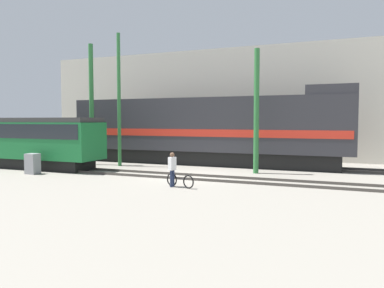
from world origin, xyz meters
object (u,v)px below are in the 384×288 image
utility_pole_center (119,100)px  utility_pole_right (256,111)px  bicycle (180,181)px  utility_pole_left (92,105)px  freight_locomotive (206,130)px  streetcar (23,139)px  person (172,166)px  signal_box (33,164)px

utility_pole_center → utility_pole_right: utility_pole_center is taller
bicycle → utility_pole_left: 11.95m
freight_locomotive → streetcar: (-10.67, -6.37, -0.58)m
utility_pole_left → utility_pole_right: bearing=-0.0°
freight_locomotive → person: bearing=-79.8°
person → utility_pole_right: (2.66, 6.05, 2.69)m
streetcar → person: 12.70m
signal_box → freight_locomotive: bearing=47.2°
bicycle → person: (-0.39, -0.03, 0.67)m
person → utility_pole_right: utility_pole_right is taller
utility_pole_left → utility_pole_center: bearing=-0.0°
streetcar → utility_pole_left: utility_pole_left is taller
streetcar → bicycle: size_ratio=7.19×
freight_locomotive → utility_pole_right: (4.33, -3.18, 1.20)m
utility_pole_right → signal_box: bearing=-156.6°
utility_pole_right → freight_locomotive: bearing=143.7°
streetcar → utility_pole_center: 6.86m
freight_locomotive → streetcar: 12.44m
freight_locomotive → utility_pole_right: size_ratio=2.73×
freight_locomotive → signal_box: size_ratio=16.75×
bicycle → utility_pole_left: bearing=147.7°
freight_locomotive → utility_pole_right: utility_pole_right is taller
person → utility_pole_right: size_ratio=0.22×
bicycle → person: bearing=-175.4°
utility_pole_left → bicycle: bearing=-32.3°
streetcar → bicycle: bearing=-12.6°
streetcar → utility_pole_center: (5.47, 3.18, 2.64)m
freight_locomotive → bicycle: 9.68m
utility_pole_left → person: bearing=-33.5°
freight_locomotive → utility_pole_right: 5.51m
streetcar → person: size_ratio=7.06×
signal_box → bicycle: bearing=-4.5°
bicycle → signal_box: bearing=175.5°
freight_locomotive → bicycle: bearing=-77.4°
utility_pole_left → utility_pole_right: size_ratio=1.16×
freight_locomotive → streetcar: freight_locomotive is taller
person → utility_pole_center: utility_pole_center is taller
freight_locomotive → signal_box: (-7.80, -8.42, -1.88)m
utility_pole_center → signal_box: (-2.60, -5.24, -3.94)m
utility_pole_left → utility_pole_right: (11.82, -0.00, -0.58)m
streetcar → utility_pole_left: bearing=45.0°
streetcar → person: bearing=-13.1°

